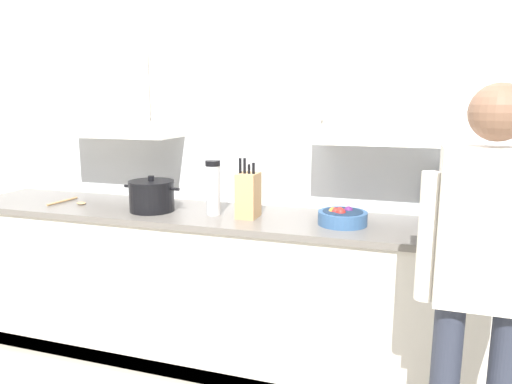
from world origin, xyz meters
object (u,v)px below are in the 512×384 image
(stock_pot, at_px, (152,196))
(knife_block, at_px, (248,195))
(wooden_spoon, at_px, (71,202))
(person_figure, at_px, (483,269))
(thermos_flask, at_px, (213,188))
(fruit_bowl, at_px, (342,217))
(microwave_oven, at_px, (489,206))

(stock_pot, distance_m, knife_block, 0.60)
(wooden_spoon, xyz_separation_m, person_figure, (2.31, -0.63, 0.04))
(wooden_spoon, xyz_separation_m, thermos_flask, (0.98, 0.01, 0.15))
(stock_pot, relative_size, knife_block, 1.08)
(fruit_bowl, xyz_separation_m, person_figure, (0.60, -0.65, 0.01))
(knife_block, bearing_deg, fruit_bowl, 0.48)
(thermos_flask, xyz_separation_m, person_figure, (1.33, -0.64, -0.11))
(person_figure, bearing_deg, thermos_flask, 154.24)
(microwave_oven, bearing_deg, wooden_spoon, -178.16)
(thermos_flask, relative_size, knife_block, 0.93)
(thermos_flask, xyz_separation_m, fruit_bowl, (0.74, 0.01, -0.12))
(wooden_spoon, bearing_deg, stock_pot, -1.64)
(microwave_oven, xyz_separation_m, thermos_flask, (-1.45, -0.07, 0.02))
(thermos_flask, distance_m, stock_pot, 0.39)
(wooden_spoon, bearing_deg, fruit_bowl, 0.49)
(wooden_spoon, bearing_deg, person_figure, -15.33)
(thermos_flask, bearing_deg, person_figure, -25.76)
(thermos_flask, relative_size, stock_pot, 0.86)
(stock_pot, height_order, person_figure, person_figure)
(knife_block, relative_size, person_figure, 0.21)
(fruit_bowl, bearing_deg, knife_block, -179.52)
(knife_block, bearing_deg, thermos_flask, -179.72)
(microwave_oven, xyz_separation_m, fruit_bowl, (-0.71, -0.06, -0.10))
(thermos_flask, xyz_separation_m, knife_block, (0.21, 0.00, -0.03))
(wooden_spoon, xyz_separation_m, fruit_bowl, (1.72, 0.01, 0.03))
(microwave_oven, distance_m, wooden_spoon, 2.43)
(thermos_flask, height_order, knife_block, knife_block)
(knife_block, bearing_deg, stock_pot, -177.36)
(microwave_oven, relative_size, fruit_bowl, 3.14)
(microwave_oven, relative_size, wooden_spoon, 3.26)
(microwave_oven, height_order, fruit_bowl, microwave_oven)
(microwave_oven, xyz_separation_m, person_figure, (-0.11, -0.71, -0.09))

